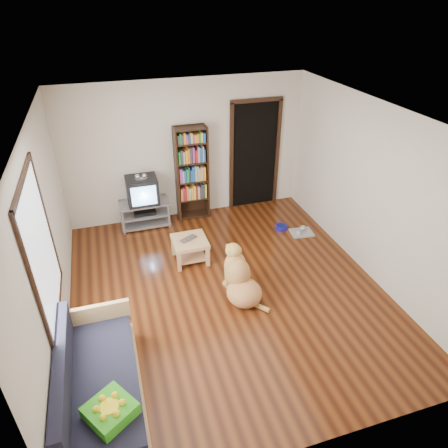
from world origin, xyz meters
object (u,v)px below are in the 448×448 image
object	(u,v)px
sofa	(99,386)
coffee_table	(190,246)
dog_bowl	(281,227)
crt_tv	(142,189)
laptop	(190,240)
dog	(240,279)
grey_rag	(302,233)
bookshelf	(192,169)
tv_stand	(145,213)
green_cushion	(110,411)

from	to	relation	value
sofa	coffee_table	world-z (taller)	sofa
dog_bowl	sofa	size ratio (longest dim) A/B	0.12
crt_tv	coffee_table	size ratio (longest dim) A/B	1.05
laptop	sofa	size ratio (longest dim) A/B	0.16
dog	dog_bowl	bearing A→B (deg)	48.44
grey_rag	sofa	world-z (taller)	sofa
bookshelf	coffee_table	distance (m)	1.66
grey_rag	dog	world-z (taller)	dog
crt_tv	sofa	size ratio (longest dim) A/B	0.32
laptop	coffee_table	distance (m)	0.13
coffee_table	dog	world-z (taller)	dog
crt_tv	tv_stand	bearing A→B (deg)	-90.00
green_cushion	sofa	size ratio (longest dim) A/B	0.22
tv_stand	dog	bearing A→B (deg)	-66.68
laptop	sofa	distance (m)	2.73
laptop	coffee_table	xyz separation A→B (m)	(0.00, 0.03, -0.13)
bookshelf	sofa	size ratio (longest dim) A/B	1.00
dog_bowl	coffee_table	distance (m)	1.91
green_cushion	grey_rag	bearing A→B (deg)	6.60
dog_bowl	bookshelf	distance (m)	2.00
tv_stand	dog	size ratio (longest dim) A/B	0.96
crt_tv	bookshelf	xyz separation A→B (m)	(0.95, 0.07, 0.26)
grey_rag	tv_stand	bearing A→B (deg)	157.03
green_cushion	tv_stand	distance (m)	4.22
green_cushion	laptop	world-z (taller)	green_cushion
tv_stand	crt_tv	size ratio (longest dim) A/B	1.55
laptop	dog_bowl	size ratio (longest dim) A/B	1.34
laptop	grey_rag	bearing A→B (deg)	-22.27
grey_rag	tv_stand	size ratio (longest dim) A/B	0.44
green_cushion	coffee_table	bearing A→B (deg)	29.75
sofa	coffee_table	size ratio (longest dim) A/B	3.27
green_cushion	dog	world-z (taller)	dog
tv_stand	bookshelf	bearing A→B (deg)	5.63
grey_rag	bookshelf	bearing A→B (deg)	144.70
laptop	green_cushion	bearing A→B (deg)	-145.43
bookshelf	sofa	world-z (taller)	bookshelf
dog_bowl	bookshelf	world-z (taller)	bookshelf
bookshelf	crt_tv	bearing A→B (deg)	-175.68
coffee_table	crt_tv	bearing A→B (deg)	112.07
green_cushion	sofa	world-z (taller)	sofa
dog_bowl	dog	distance (m)	2.05
tv_stand	laptop	bearing A→B (deg)	-68.04
grey_rag	sofa	size ratio (longest dim) A/B	0.22
laptop	tv_stand	xyz separation A→B (m)	(-0.55, 1.37, -0.14)
bookshelf	sofa	xyz separation A→B (m)	(-1.92, -3.72, -0.74)
crt_tv	sofa	distance (m)	3.81
green_cushion	dog	bearing A→B (deg)	8.59
coffee_table	dog	size ratio (longest dim) A/B	0.59
dog_bowl	grey_rag	size ratio (longest dim) A/B	0.55
bookshelf	sofa	bearing A→B (deg)	-117.32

